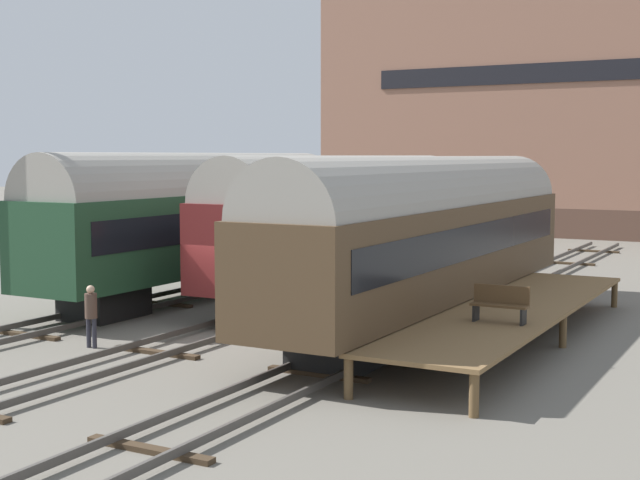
# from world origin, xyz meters

# --- Properties ---
(ground_plane) EXTENTS (200.00, 200.00, 0.00)m
(ground_plane) POSITION_xyz_m (0.00, 0.00, 0.00)
(ground_plane) COLOR #6B665B
(track_left) EXTENTS (2.60, 60.00, 0.26)m
(track_left) POSITION_xyz_m (-4.71, 0.00, 0.14)
(track_left) COLOR #4C4742
(track_left) RESTS_ON ground
(track_middle) EXTENTS (2.60, 60.00, 0.26)m
(track_middle) POSITION_xyz_m (0.00, 0.00, 0.14)
(track_middle) COLOR #4C4742
(track_middle) RESTS_ON ground
(track_right) EXTENTS (2.60, 60.00, 0.26)m
(track_right) POSITION_xyz_m (4.71, 0.00, 0.14)
(track_right) COLOR #4C4742
(track_right) RESTS_ON ground
(train_car_green) EXTENTS (3.00, 15.67, 5.14)m
(train_car_green) POSITION_xyz_m (-4.71, 5.40, 2.92)
(train_car_green) COLOR black
(train_car_green) RESTS_ON ground
(train_car_brown) EXTENTS (2.97, 17.63, 5.03)m
(train_car_brown) POSITION_xyz_m (4.71, 3.84, 2.86)
(train_car_brown) COLOR black
(train_car_brown) RESTS_ON ground
(train_car_maroon) EXTENTS (2.93, 15.92, 5.05)m
(train_car_maroon) POSITION_xyz_m (0.00, 7.88, 2.87)
(train_car_maroon) COLOR black
(train_car_maroon) RESTS_ON ground
(station_platform) EXTENTS (3.02, 14.59, 0.97)m
(station_platform) POSITION_xyz_m (7.54, 2.77, 0.90)
(station_platform) COLOR brown
(station_platform) RESTS_ON ground
(bench) EXTENTS (1.40, 0.40, 0.91)m
(bench) POSITION_xyz_m (7.91, 0.44, 1.46)
(bench) COLOR brown
(bench) RESTS_ON station_platform
(person_worker) EXTENTS (0.32, 0.32, 1.66)m
(person_worker) POSITION_xyz_m (-1.98, -3.21, 1.00)
(person_worker) COLOR #282833
(person_worker) RESTS_ON ground
(warehouse_building) EXTENTS (30.77, 10.19, 18.22)m
(warehouse_building) POSITION_xyz_m (0.08, 38.88, 9.11)
(warehouse_building) COLOR brown
(warehouse_building) RESTS_ON ground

